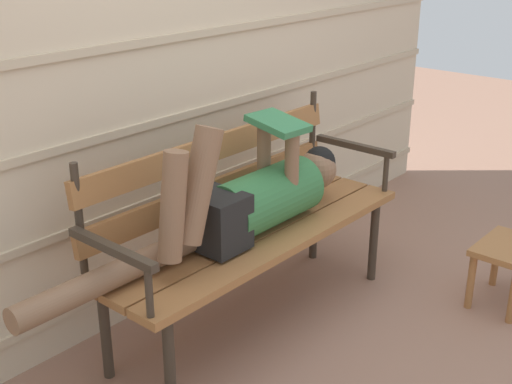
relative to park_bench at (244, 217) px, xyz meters
name	(u,v)px	position (x,y,z in m)	size (l,w,h in m)	color
ground_plane	(274,330)	(0.00, -0.18, -0.52)	(12.00, 12.00, 0.00)	#936B56
house_siding	(170,37)	(0.00, 0.44, 0.76)	(4.60, 0.08, 2.55)	beige
park_bench	(244,217)	(0.00, 0.00, 0.00)	(1.62, 0.51, 0.93)	#9E6638
reclining_person	(246,200)	(-0.07, -0.07, 0.12)	(1.71, 0.27, 0.58)	#33703D
footstool	(507,258)	(0.92, -0.88, -0.27)	(0.37, 0.26, 0.32)	#9E6638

